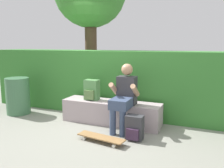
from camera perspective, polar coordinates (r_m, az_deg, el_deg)
ground_plane at (r=4.33m, az=-2.44°, el=-11.14°), size 24.00×24.00×0.00m
bench_main at (r=4.62m, az=-0.22°, el=-6.89°), size 1.93×0.48×0.44m
person_skater at (r=4.20m, az=2.97°, el=-2.68°), size 0.49×0.62×1.19m
skateboard_near_person at (r=3.82m, az=-2.71°, el=-12.83°), size 0.82×0.31×0.09m
backpack_on_bench at (r=4.69m, az=-4.96°, el=-1.50°), size 0.28×0.23×0.40m
backpack_on_ground at (r=3.89m, az=5.44°, el=-10.56°), size 0.28×0.23×0.40m
hedge_row at (r=5.31m, az=-0.80°, el=0.57°), size 5.82×0.75×1.39m
trash_bin at (r=5.62m, az=-21.84°, el=-2.68°), size 0.51×0.51×0.80m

